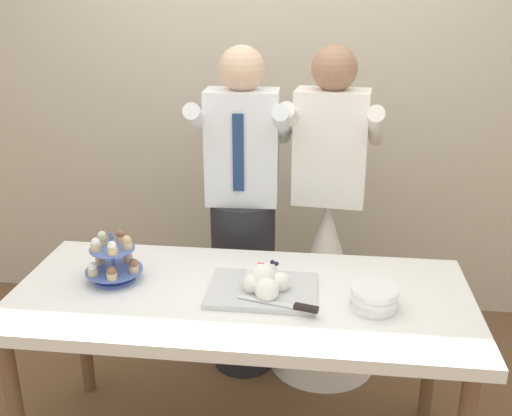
# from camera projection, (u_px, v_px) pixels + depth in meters

# --- Properties ---
(rear_wall) EXTENTS (5.20, 0.10, 2.90)m
(rear_wall) POSITION_uv_depth(u_px,v_px,m) (274.00, 71.00, 3.36)
(rear_wall) COLOR beige
(rear_wall) RESTS_ON ground_plane
(dessert_table) EXTENTS (1.80, 0.80, 0.78)m
(dessert_table) POSITION_uv_depth(u_px,v_px,m) (241.00, 309.00, 2.32)
(dessert_table) COLOR white
(dessert_table) RESTS_ON ground_plane
(cupcake_stand) EXTENTS (0.23, 0.23, 0.21)m
(cupcake_stand) POSITION_uv_depth(u_px,v_px,m) (113.00, 261.00, 2.36)
(cupcake_stand) COLOR #4C66B2
(cupcake_stand) RESTS_ON dessert_table
(main_cake_tray) EXTENTS (0.43, 0.33, 0.13)m
(main_cake_tray) POSITION_uv_depth(u_px,v_px,m) (264.00, 285.00, 2.27)
(main_cake_tray) COLOR silver
(main_cake_tray) RESTS_ON dessert_table
(plate_stack) EXTENTS (0.18, 0.18, 0.09)m
(plate_stack) POSITION_uv_depth(u_px,v_px,m) (374.00, 298.00, 2.16)
(plate_stack) COLOR white
(plate_stack) RESTS_ON dessert_table
(person_groom) EXTENTS (0.47, 0.50, 1.66)m
(person_groom) POSITION_uv_depth(u_px,v_px,m) (243.00, 234.00, 2.91)
(person_groom) COLOR #232328
(person_groom) RESTS_ON ground_plane
(person_bride) EXTENTS (0.56, 0.56, 1.66)m
(person_bride) POSITION_uv_depth(u_px,v_px,m) (326.00, 264.00, 2.97)
(person_bride) COLOR white
(person_bride) RESTS_ON ground_plane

